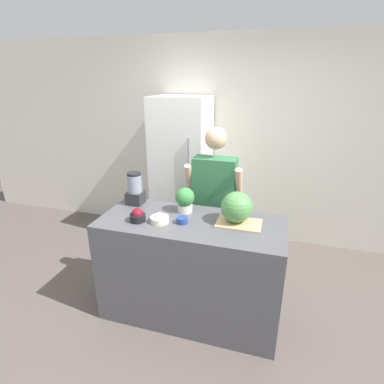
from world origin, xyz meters
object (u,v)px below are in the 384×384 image
Objects in this scene: refrigerator at (182,173)px; bowl_cream at (160,219)px; watermelon at (237,207)px; blender at (135,189)px; person at (214,206)px; bowl_cherries at (138,216)px; bowl_small_blue at (182,220)px; potted_plant at (185,199)px.

bowl_cream is (0.27, -1.40, 0.04)m from refrigerator.
blender is at bearing 172.01° from watermelon.
refrigerator reaches higher than bowl_cream.
person is 0.91m from bowl_cherries.
bowl_cream is at bearing -164.35° from watermelon.
blender is at bearing 154.22° from bowl_small_blue.
watermelon is 0.46m from bowl_small_blue.
bowl_cream is (-0.61, -0.17, -0.11)m from watermelon.
blender is (-0.11, -1.09, 0.15)m from refrigerator.
watermelon is (0.30, -0.54, 0.25)m from person.
potted_plant is at bearing 101.60° from bowl_small_blue.
blender reaches higher than potted_plant.
refrigerator is at bearing 108.43° from bowl_small_blue.
person is 12.46× the size of bowl_cherries.
blender is (-0.56, 0.27, 0.12)m from bowl_small_blue.
refrigerator is 1.21m from potted_plant.
person is at bearing 119.29° from watermelon.
person is 10.64× the size of bowl_cream.
bowl_cherries is (0.08, -1.43, 0.05)m from refrigerator.
bowl_cream is 0.50× the size of blender.
blender is 0.51m from potted_plant.
person is at bearing 56.41° from bowl_cherries.
bowl_small_blue is at bearing 11.01° from bowl_cherries.
bowl_cherries is (-0.80, -0.20, -0.10)m from watermelon.
watermelon is 2.74× the size of bowl_small_blue.
refrigerator reaches higher than bowl_cherries.
blender is at bearing -149.43° from person.
person is at bearing 79.50° from bowl_small_blue.
bowl_cherries is (-0.50, -0.75, 0.15)m from person.
watermelon is 1.95× the size of bowl_cherries.
bowl_cherries is at bearing -123.59° from person.
person is 0.79m from bowl_cream.
watermelon is 0.83m from bowl_cherries.
potted_plant is (0.41, -1.13, 0.13)m from refrigerator.
refrigerator is 1.11m from blender.
bowl_small_blue is (0.37, 0.07, -0.02)m from bowl_cherries.
refrigerator is 8.37× the size of potted_plant.
blender is at bearing -95.52° from refrigerator.
blender is (-0.99, 0.14, 0.00)m from watermelon.
bowl_cream is 0.69× the size of potted_plant.
potted_plant is at bearing 62.87° from bowl_cream.
bowl_cherries is at bearing -170.40° from bowl_cream.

